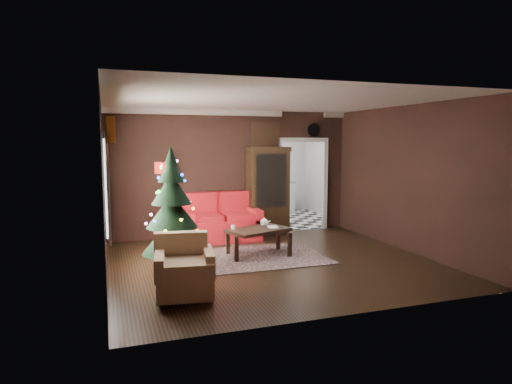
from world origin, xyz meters
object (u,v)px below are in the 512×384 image
object	(u,v)px
loveseat	(221,217)
floor_lamp	(162,205)
coffee_table	(258,242)
teapot	(264,222)
wall_clock	(313,130)
armchair	(185,265)
kitchen_table	(272,208)
christmas_tree	(172,208)
curio_cabinet	(268,193)

from	to	relation	value
loveseat	floor_lamp	distance (m)	1.30
loveseat	coffee_table	xyz separation A→B (m)	(0.32, -1.52, -0.24)
floor_lamp	teapot	xyz separation A→B (m)	(1.74, -1.27, -0.24)
loveseat	wall_clock	xyz separation A→B (m)	(2.35, 0.40, 1.88)
floor_lamp	teapot	size ratio (longest dim) A/B	10.13
armchair	floor_lamp	bearing A→B (deg)	96.38
coffee_table	kitchen_table	size ratio (longest dim) A/B	1.48
christmas_tree	wall_clock	bearing A→B (deg)	33.43
coffee_table	wall_clock	xyz separation A→B (m)	(2.03, 1.92, 2.12)
curio_cabinet	wall_clock	world-z (taller)	wall_clock
loveseat	kitchen_table	distance (m)	2.45
armchair	christmas_tree	bearing A→B (deg)	96.88
loveseat	christmas_tree	xyz separation A→B (m)	(-1.33, -2.03, 0.55)
curio_cabinet	teapot	world-z (taller)	curio_cabinet
curio_cabinet	christmas_tree	size ratio (longest dim) A/B	1.02
curio_cabinet	floor_lamp	bearing A→B (deg)	-172.20
coffee_table	wall_clock	size ratio (longest dim) A/B	3.46
curio_cabinet	coffee_table	xyz separation A→B (m)	(-0.83, -1.74, -0.69)
floor_lamp	coffee_table	xyz separation A→B (m)	(1.57, -1.41, -0.57)
teapot	kitchen_table	xyz separation A→B (m)	(1.31, 3.03, -0.22)
christmas_tree	kitchen_table	xyz separation A→B (m)	(3.13, 3.68, -0.68)
floor_lamp	christmas_tree	distance (m)	1.93
christmas_tree	teapot	distance (m)	1.98
loveseat	teapot	bearing A→B (deg)	-70.55
curio_cabinet	floor_lamp	world-z (taller)	curio_cabinet
loveseat	coffee_table	world-z (taller)	loveseat
christmas_tree	kitchen_table	distance (m)	4.87
teapot	kitchen_table	distance (m)	3.31
armchair	teapot	xyz separation A→B (m)	(1.84, 1.96, 0.13)
christmas_tree	coffee_table	bearing A→B (deg)	17.22
christmas_tree	armchair	world-z (taller)	christmas_tree
armchair	coffee_table	bearing A→B (deg)	55.51
teapot	loveseat	bearing A→B (deg)	109.45
floor_lamp	teapot	bearing A→B (deg)	-36.09
coffee_table	teapot	size ratio (longest dim) A/B	6.43
teapot	wall_clock	distance (m)	3.14
curio_cabinet	kitchen_table	distance (m)	1.67
coffee_table	wall_clock	bearing A→B (deg)	43.37
wall_clock	kitchen_table	distance (m)	2.43
curio_cabinet	wall_clock	size ratio (longest dim) A/B	5.94
christmas_tree	wall_clock	size ratio (longest dim) A/B	5.84
christmas_tree	wall_clock	xyz separation A→B (m)	(3.68, 2.43, 1.33)
loveseat	curio_cabinet	size ratio (longest dim) A/B	0.89
curio_cabinet	floor_lamp	xyz separation A→B (m)	(-2.40, -0.33, -0.12)
curio_cabinet	floor_lamp	distance (m)	2.43
wall_clock	loveseat	bearing A→B (deg)	-170.34
armchair	kitchen_table	bearing A→B (deg)	65.89
loveseat	wall_clock	distance (m)	3.04
armchair	kitchen_table	size ratio (longest dim) A/B	1.06
floor_lamp	loveseat	bearing A→B (deg)	4.98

